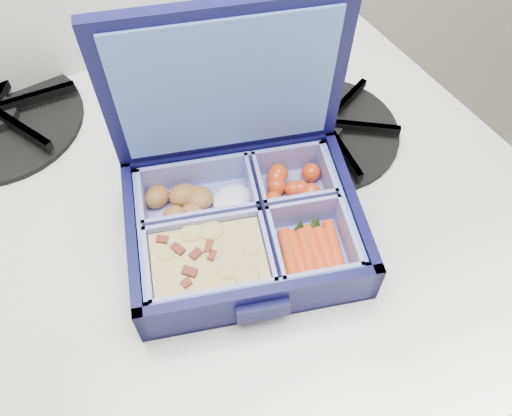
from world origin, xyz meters
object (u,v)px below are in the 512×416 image
burner_grate (324,126)px  stove (231,354)px  bento_box (244,228)px  fork (264,99)px

burner_grate → stove: bearing=-174.9°
stove → bento_box: 0.50m
bento_box → burner_grate: bearing=47.3°
burner_grate → fork: size_ratio=0.86×
burner_grate → fork: 0.08m
bento_box → burner_grate: size_ratio=1.26×
bento_box → burner_grate: (0.15, 0.08, -0.01)m
burner_grate → fork: (-0.03, 0.08, -0.01)m
fork → bento_box: bearing=-94.5°
stove → fork: fork is taller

